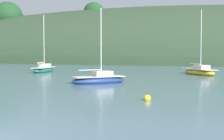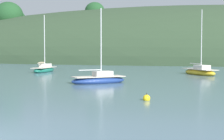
% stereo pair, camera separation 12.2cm
% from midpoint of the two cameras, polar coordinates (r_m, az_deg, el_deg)
% --- Properties ---
extents(far_shoreline_hill, '(150.00, 36.00, 26.81)m').
position_cam_midpoint_polar(far_shoreline_hill, '(81.02, 9.02, 1.25)').
color(far_shoreline_hill, '#2D422B').
rests_on(far_shoreline_hill, ground).
extents(sailboat_grey_yawl, '(4.65, 5.54, 7.74)m').
position_cam_midpoint_polar(sailboat_grey_yawl, '(42.88, 13.97, -0.26)').
color(sailboat_grey_yawl, gold).
rests_on(sailboat_grey_yawl, ground).
extents(sailboat_teal_outer, '(4.92, 4.50, 6.74)m').
position_cam_midpoint_polar(sailboat_teal_outer, '(31.29, -1.99, -1.53)').
color(sailboat_teal_outer, navy).
rests_on(sailboat_teal_outer, ground).
extents(sailboat_white_near, '(1.80, 5.09, 7.57)m').
position_cam_midpoint_polar(sailboat_white_near, '(47.30, -10.74, 0.10)').
color(sailboat_white_near, '#196B56').
rests_on(sailboat_white_near, ground).
extents(mooring_buoy_outer, '(0.44, 0.44, 0.54)m').
position_cam_midpoint_polar(mooring_buoy_outer, '(20.95, 5.72, -4.53)').
color(mooring_buoy_outer, yellow).
rests_on(mooring_buoy_outer, ground).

